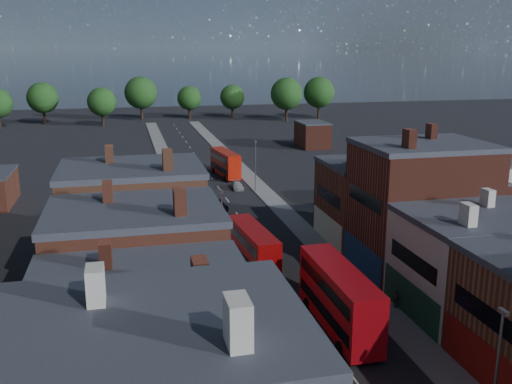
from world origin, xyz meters
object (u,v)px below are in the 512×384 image
car_2 (218,205)px  ped_1 (220,316)px  car_1 (356,315)px  bus_2 (225,163)px  car_3 (237,186)px  ped_3 (396,299)px  bus_1 (339,297)px  bus_0 (253,248)px

car_2 → ped_1: size_ratio=2.97×
car_1 → car_2: size_ratio=0.71×
bus_2 → car_3: (0.19, -9.71, -1.84)m
car_2 → ped_3: size_ratio=3.15×
car_3 → car_1: bearing=-87.6°
bus_1 → car_3: (1.27, 47.91, -2.19)m
bus_0 → ped_3: 15.26m
bus_2 → bus_0: bearing=-104.1°
car_2 → ped_1: ped_1 is taller
car_3 → bus_2: bearing=92.8°
bus_0 → car_2: (0.10, 22.95, -1.75)m
bus_1 → ped_1: bearing=164.7°
ped_1 → ped_3: bearing=-169.2°
car_2 → ped_1: bearing=-104.6°
bus_1 → ped_3: size_ratio=7.82×
car_1 → ped_1: bearing=166.8°
car_3 → ped_1: 46.64m
car_1 → bus_2: bearing=85.9°
bus_0 → bus_1: 14.29m
ped_1 → car_1: bearing=-177.2°
bus_2 → ped_3: size_ratio=6.96×
bus_2 → car_1: 56.81m
car_3 → bus_1: bearing=-89.8°
car_2 → ped_3: ped_3 is taller
car_1 → car_2: car_2 is taller
bus_0 → ped_1: size_ratio=6.51×
car_3 → ped_1: (-10.42, -45.46, 0.34)m
bus_2 → car_3: bus_2 is taller
bus_1 → bus_2: bus_1 is taller
bus_1 → car_3: size_ratio=2.95×
bus_0 → ped_3: bearing=-53.5°
bus_2 → car_2: (-4.83, -20.92, -1.76)m
ped_1 → ped_3: ped_1 is taller
bus_1 → car_1: bus_1 is taller
car_3 → ped_3: (4.93, -45.53, 0.30)m
bus_0 → bus_2: 44.14m
car_2 → bus_0: bearing=-95.9°
bus_0 → bus_1: bus_1 is taller
car_2 → ped_1: 34.67m
car_1 → car_2: (-5.64, 35.85, 0.11)m
bus_2 → car_1: (0.81, -56.77, -1.86)m
car_1 → bus_0: bearing=109.0°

